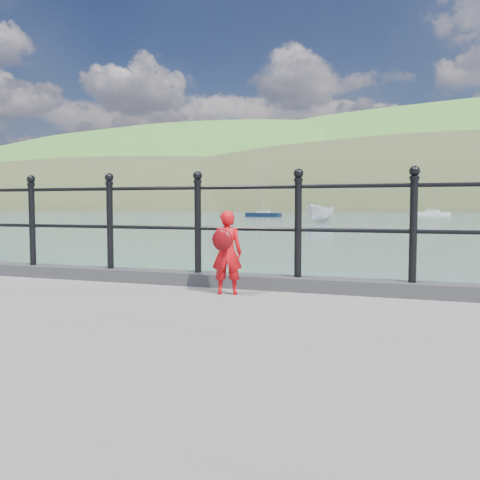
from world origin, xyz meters
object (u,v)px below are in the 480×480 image
at_px(sailboat_deep, 432,214).
at_px(sailboat_left, 263,215).
at_px(railing, 246,216).
at_px(child, 226,252).
at_px(launch_white, 320,214).

xyz_separation_m(sailboat_deep, sailboat_left, (-28.55, -20.67, -0.00)).
height_order(sailboat_deep, sailboat_left, sailboat_deep).
distance_m(railing, child, 0.62).
height_order(child, launch_white, launch_white).
distance_m(child, sailboat_left, 84.21).
xyz_separation_m(child, sailboat_deep, (5.23, 101.58, -1.11)).
height_order(railing, sailboat_left, sailboat_left).
relative_size(launch_white, sailboat_left, 0.62).
distance_m(launch_white, sailboat_deep, 51.90).
relative_size(launch_white, sailboat_deep, 0.59).
height_order(railing, sailboat_deep, sailboat_deep).
bearing_deg(sailboat_left, railing, -61.67).
xyz_separation_m(launch_white, sailboat_deep, (13.26, 50.17, -0.72)).
xyz_separation_m(railing, child, (-0.06, -0.49, -0.37)).
bearing_deg(sailboat_deep, launch_white, -88.45).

